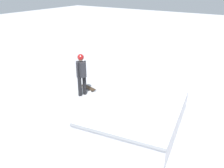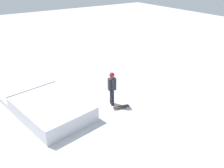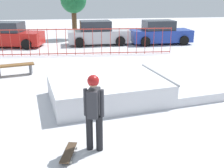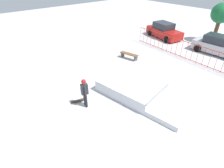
{
  "view_description": "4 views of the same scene",
  "coord_description": "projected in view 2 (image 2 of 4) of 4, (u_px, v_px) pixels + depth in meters",
  "views": [
    {
      "loc": [
        6.51,
        2.47,
        4.27
      ],
      "look_at": [
        0.08,
        -1.82,
        0.9
      ],
      "focal_mm": 37.87,
      "sensor_mm": 36.0,
      "label": 1
    },
    {
      "loc": [
        -8.72,
        2.53,
        6.18
      ],
      "look_at": [
        0.16,
        -3.5,
        1.0
      ],
      "focal_mm": 38.72,
      "sensor_mm": 36.0,
      "label": 2
    },
    {
      "loc": [
        -0.45,
        -8.54,
        3.27
      ],
      "look_at": [
        0.75,
        -0.67,
        0.6
      ],
      "focal_mm": 42.89,
      "sensor_mm": 36.0,
      "label": 3
    },
    {
      "loc": [
        6.77,
        -7.22,
        6.49
      ],
      "look_at": [
        0.26,
        -1.69,
        0.9
      ],
      "focal_mm": 28.38,
      "sensor_mm": 36.0,
      "label": 4
    }
  ],
  "objects": [
    {
      "name": "skate_ramp",
      "position": [
        46.0,
        106.0,
        11.37
      ],
      "size": [
        5.75,
        3.44,
        0.74
      ],
      "rotation": [
        0.0,
        0.0,
        0.16
      ],
      "color": "silver",
      "rests_on": "ground"
    },
    {
      "name": "skateboard",
      "position": [
        121.0,
        107.0,
        11.75
      ],
      "size": [
        0.4,
        0.82,
        0.09
      ],
      "rotation": [
        0.0,
        0.0,
        4.47
      ],
      "color": "#3F2D1E",
      "rests_on": "ground"
    },
    {
      "name": "ground_plane",
      "position": [
        47.0,
        126.0,
        10.46
      ],
      "size": [
        60.0,
        60.0,
        0.0
      ],
      "primitive_type": "plane",
      "color": "silver"
    },
    {
      "name": "skater",
      "position": [
        112.0,
        86.0,
        11.69
      ],
      "size": [
        0.42,
        0.43,
        1.73
      ],
      "rotation": [
        0.0,
        0.0,
        4.39
      ],
      "color": "black",
      "rests_on": "ground"
    }
  ]
}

